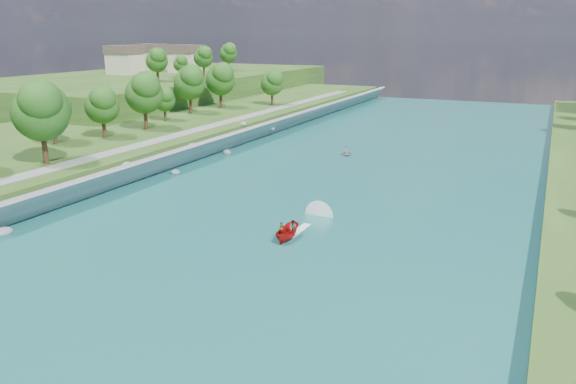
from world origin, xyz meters
The scene contains 10 objects.
ground centered at (0.00, 0.00, 0.00)m, with size 260.00×260.00×0.00m, color #2D5119.
river_water centered at (0.00, 20.00, 0.05)m, with size 55.00×240.00×0.10m, color #185C58.
berm_west centered at (-50.00, 20.00, 1.75)m, with size 45.00×240.00×3.50m, color #2D5119.
ridge_west centered at (-82.50, 95.00, 4.50)m, with size 60.00×120.00×9.00m, color #2D5119.
riprap_bank centered at (-25.84, 18.63, 1.79)m, with size 4.65×236.00×4.37m.
riverside_path centered at (-32.50, 20.00, 3.55)m, with size 3.00×200.00×0.10m, color gray.
ridge_houses centered at (-88.67, 100.00, 13.31)m, with size 29.50×29.50×8.40m.
trees_ridge centered at (-68.72, 94.70, 13.76)m, with size 21.47×52.28×10.32m.
motorboat centered at (3.40, 5.02, 0.82)m, with size 3.60×18.95×2.04m.
raft centered at (-5.14, 46.29, 0.47)m, with size 3.44×3.93×1.52m.
Camera 1 is at (26.96, -46.28, 20.98)m, focal length 35.00 mm.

